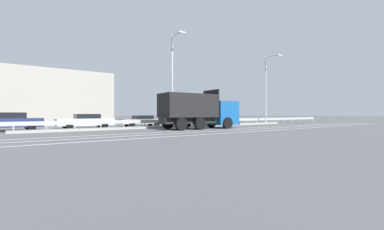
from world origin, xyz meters
name	(u,v)px	position (x,y,z in m)	size (l,w,h in m)	color
ground_plane	(199,128)	(0.00, 0.00, 0.00)	(320.00, 320.00, 0.00)	#565659
lane_strip_0	(212,130)	(-0.98, -3.04, 0.00)	(55.01, 0.16, 0.01)	silver
lane_strip_1	(226,131)	(-0.98, -4.67, 0.00)	(55.01, 0.16, 0.01)	silver
lane_strip_2	(243,132)	(-0.98, -6.48, 0.00)	(55.01, 0.16, 0.01)	silver
median_island	(186,126)	(0.00, 2.26, 0.09)	(30.26, 1.10, 0.18)	gray
median_guardrail	(180,121)	(0.00, 3.30, 0.57)	(55.01, 0.09, 0.78)	#9EA0A5
dump_truck	(208,114)	(0.04, -1.32, 1.31)	(7.70, 3.17, 3.58)	#144C8C
median_road_sign	(194,114)	(1.12, 2.26, 1.29)	(0.81, 0.16, 2.39)	white
street_lamp_1	(173,76)	(-1.69, 2.06, 5.08)	(0.71, 2.00, 9.24)	#ADADB2
street_lamp_2	(267,86)	(12.97, 1.92, 5.01)	(0.71, 2.37, 9.02)	#ADADB2
parked_car_1	(9,122)	(-14.86, 5.26, 0.75)	(4.69, 2.07, 1.46)	navy
parked_car_2	(86,121)	(-9.13, 5.26, 0.70)	(4.90, 1.89, 1.34)	silver
parked_car_3	(142,121)	(-3.31, 5.71, 0.63)	(4.53, 1.87, 1.18)	gray
parked_car_4	(182,119)	(2.00, 5.91, 0.70)	(4.16, 1.86, 1.39)	navy
parked_car_5	(217,118)	(7.10, 5.27, 0.75)	(3.84, 1.94, 1.49)	gray
background_building_0	(39,99)	(-11.58, 17.48, 3.23)	(15.36, 10.04, 6.46)	gray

